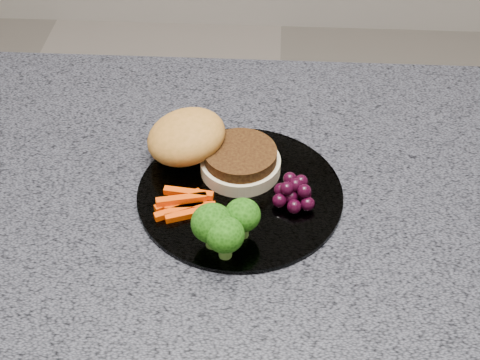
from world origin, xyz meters
The scene contains 6 objects.
countertop centered at (0.00, 0.00, 0.88)m, with size 1.20×0.60×0.04m, color #4D4D57.
plate centered at (-0.07, -0.02, 0.90)m, with size 0.26×0.26×0.01m, color white.
burger centered at (-0.12, 0.04, 0.93)m, with size 0.19×0.14×0.06m.
carrot_sticks centered at (-0.13, -0.05, 0.91)m, with size 0.08×0.06×0.02m.
broccoli centered at (-0.08, -0.11, 0.94)m, with size 0.08×0.08×0.06m.
grape_bunch centered at (0.00, -0.03, 0.92)m, with size 0.05×0.05×0.03m.
Camera 1 is at (-0.03, -0.63, 1.49)m, focal length 50.00 mm.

